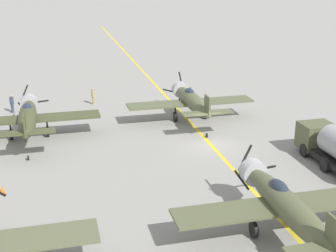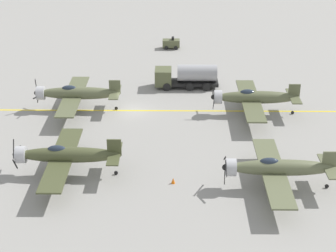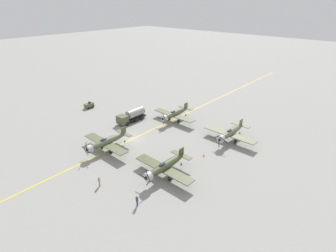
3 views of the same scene
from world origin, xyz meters
name	(u,v)px [view 3 (image 3 of 3)]	position (x,y,z in m)	size (l,w,h in m)	color
ground_plane	(131,140)	(0.00, 0.00, 0.00)	(400.00, 400.00, 0.00)	gray
taxiway_stripe	(131,140)	(0.00, 0.00, 0.00)	(0.30, 160.00, 0.01)	yellow
airplane_near_center	(175,114)	(-0.74, -14.11, 2.01)	(12.00, 9.98, 3.67)	#565B3D
airplane_mid_left	(165,166)	(-14.47, 4.78, 2.01)	(12.00, 9.98, 3.66)	#454B2C
airplane_near_left	(231,132)	(-16.59, -14.16, 2.01)	(12.00, 9.98, 3.65)	#5D6244
airplane_mid_center	(107,142)	(0.25, 6.16, 2.01)	(12.00, 9.98, 3.77)	#595E40
fuel_tanker	(131,116)	(7.37, -6.66, 1.51)	(2.68, 8.00, 2.98)	black
tow_tractor	(89,105)	(23.36, -4.65, 0.79)	(1.57, 2.60, 1.79)	#515638
ground_crew_walking	(137,200)	(-16.33, 13.04, 1.01)	(0.40, 0.40, 1.84)	#334256
ground_crew_inspecting	(99,181)	(-8.21, 14.06, 0.97)	(0.39, 0.39, 1.78)	tan
traffic_cone	(204,155)	(-15.95, -5.07, 0.28)	(0.36, 0.36, 0.55)	orange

